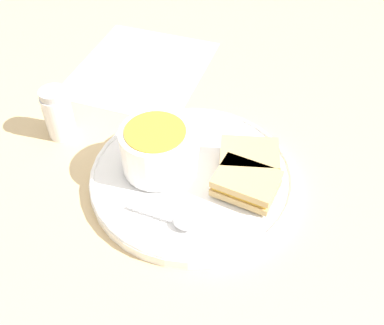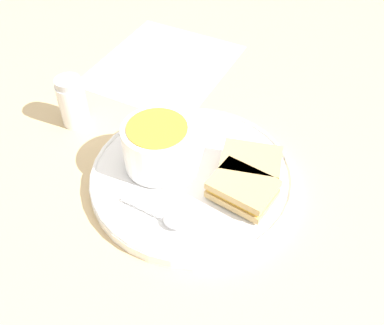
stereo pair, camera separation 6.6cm
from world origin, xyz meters
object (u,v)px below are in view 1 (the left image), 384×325
object	(u,v)px
sandwich_half_near	(246,183)
sandwich_half_far	(249,158)
spoon	(180,222)
salt_shaker	(58,113)
soup_bowl	(156,149)

from	to	relation	value
sandwich_half_near	sandwich_half_far	xyz separation A→B (m)	(-0.03, 0.04, 0.00)
sandwich_half_near	sandwich_half_far	world-z (taller)	same
spoon	sandwich_half_near	world-z (taller)	sandwich_half_near
spoon	sandwich_half_far	xyz separation A→B (m)	(-0.01, 0.15, 0.01)
sandwich_half_far	salt_shaker	world-z (taller)	salt_shaker
soup_bowl	sandwich_half_far	size ratio (longest dim) A/B	0.97
sandwich_half_near	spoon	bearing A→B (deg)	-100.54
spoon	sandwich_half_near	xyz separation A→B (m)	(0.02, 0.11, 0.01)
salt_shaker	sandwich_half_near	bearing A→B (deg)	20.88
sandwich_half_near	soup_bowl	bearing A→B (deg)	-153.27
sandwich_half_far	salt_shaker	xyz separation A→B (m)	(-0.28, -0.16, 0.01)
soup_bowl	spoon	xyz separation A→B (m)	(0.10, -0.05, -0.03)
soup_bowl	salt_shaker	bearing A→B (deg)	-163.28
spoon	salt_shaker	size ratio (longest dim) A/B	1.11
soup_bowl	sandwich_half_near	world-z (taller)	soup_bowl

